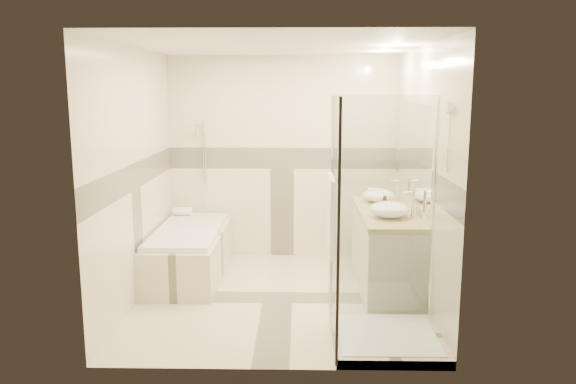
{
  "coord_description": "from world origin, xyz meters",
  "views": [
    {
      "loc": [
        0.22,
        -5.43,
        2.08
      ],
      "look_at": [
        0.1,
        0.25,
        1.05
      ],
      "focal_mm": 35.0,
      "sensor_mm": 36.0,
      "label": 1
    }
  ],
  "objects_px": {
    "bathtub": "(189,250)",
    "vessel_sink_far": "(390,209)",
    "vessel_sink_near": "(378,195)",
    "vanity": "(385,250)",
    "shower_enclosure": "(373,283)",
    "amenity_bottle_a": "(386,204)",
    "amenity_bottle_b": "(384,203)"
  },
  "relations": [
    {
      "from": "vessel_sink_far",
      "to": "bathtub",
      "type": "bearing_deg",
      "value": 162.49
    },
    {
      "from": "vanity",
      "to": "vessel_sink_near",
      "type": "bearing_deg",
      "value": 92.45
    },
    {
      "from": "bathtub",
      "to": "vessel_sink_near",
      "type": "distance_m",
      "value": 2.22
    },
    {
      "from": "vanity",
      "to": "amenity_bottle_b",
      "type": "relative_size",
      "value": 10.73
    },
    {
      "from": "amenity_bottle_a",
      "to": "amenity_bottle_b",
      "type": "xyz_separation_m",
      "value": [
        0.0,
        0.11,
        -0.01
      ]
    },
    {
      "from": "amenity_bottle_b",
      "to": "bathtub",
      "type": "bearing_deg",
      "value": 171.4
    },
    {
      "from": "vessel_sink_far",
      "to": "amenity_bottle_a",
      "type": "xyz_separation_m",
      "value": [
        0.0,
        0.24,
        0.01
      ]
    },
    {
      "from": "bathtub",
      "to": "shower_enclosure",
      "type": "xyz_separation_m",
      "value": [
        1.86,
        -1.62,
        0.2
      ]
    },
    {
      "from": "bathtub",
      "to": "vanity",
      "type": "distance_m",
      "value": 2.18
    },
    {
      "from": "amenity_bottle_a",
      "to": "vessel_sink_near",
      "type": "bearing_deg",
      "value": 90.0
    },
    {
      "from": "vanity",
      "to": "amenity_bottle_a",
      "type": "xyz_separation_m",
      "value": [
        -0.02,
        -0.08,
        0.51
      ]
    },
    {
      "from": "vessel_sink_far",
      "to": "vessel_sink_near",
      "type": "bearing_deg",
      "value": 90.0
    },
    {
      "from": "vessel_sink_near",
      "to": "amenity_bottle_a",
      "type": "height_order",
      "value": "amenity_bottle_a"
    },
    {
      "from": "shower_enclosure",
      "to": "amenity_bottle_a",
      "type": "height_order",
      "value": "shower_enclosure"
    },
    {
      "from": "bathtub",
      "to": "vanity",
      "type": "xyz_separation_m",
      "value": [
        2.15,
        -0.35,
        0.12
      ]
    },
    {
      "from": "amenity_bottle_a",
      "to": "vanity",
      "type": "bearing_deg",
      "value": 76.2
    },
    {
      "from": "vessel_sink_near",
      "to": "bathtub",
      "type": "bearing_deg",
      "value": -176.88
    },
    {
      "from": "vessel_sink_near",
      "to": "amenity_bottle_a",
      "type": "xyz_separation_m",
      "value": [
        0.0,
        -0.55,
        0.01
      ]
    },
    {
      "from": "vessel_sink_near",
      "to": "amenity_bottle_a",
      "type": "distance_m",
      "value": 0.55
    },
    {
      "from": "vessel_sink_near",
      "to": "vanity",
      "type": "bearing_deg",
      "value": -87.55
    },
    {
      "from": "vessel_sink_near",
      "to": "vessel_sink_far",
      "type": "relative_size",
      "value": 0.92
    },
    {
      "from": "shower_enclosure",
      "to": "vessel_sink_far",
      "type": "relative_size",
      "value": 5.22
    },
    {
      "from": "vanity",
      "to": "amenity_bottle_a",
      "type": "bearing_deg",
      "value": -103.8
    },
    {
      "from": "amenity_bottle_b",
      "to": "amenity_bottle_a",
      "type": "bearing_deg",
      "value": -90.0
    },
    {
      "from": "vessel_sink_near",
      "to": "shower_enclosure",
      "type": "bearing_deg",
      "value": -98.93
    },
    {
      "from": "shower_enclosure",
      "to": "amenity_bottle_b",
      "type": "bearing_deg",
      "value": 78.14
    },
    {
      "from": "vanity",
      "to": "bathtub",
      "type": "bearing_deg",
      "value": 170.75
    },
    {
      "from": "vessel_sink_far",
      "to": "amenity_bottle_a",
      "type": "bearing_deg",
      "value": 90.0
    },
    {
      "from": "vanity",
      "to": "vessel_sink_near",
      "type": "distance_m",
      "value": 0.68
    },
    {
      "from": "bathtub",
      "to": "vessel_sink_far",
      "type": "height_order",
      "value": "vessel_sink_far"
    },
    {
      "from": "vanity",
      "to": "vessel_sink_near",
      "type": "relative_size",
      "value": 4.48
    },
    {
      "from": "shower_enclosure",
      "to": "amenity_bottle_a",
      "type": "bearing_deg",
      "value": 77.08
    }
  ]
}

